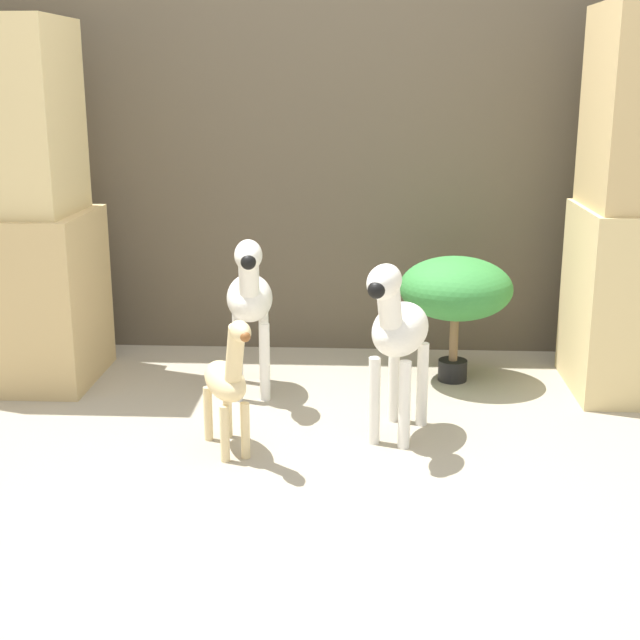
{
  "coord_description": "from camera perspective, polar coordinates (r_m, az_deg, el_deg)",
  "views": [
    {
      "loc": [
        0.15,
        -2.84,
        1.27
      ],
      "look_at": [
        -0.03,
        0.45,
        0.37
      ],
      "focal_mm": 50.0,
      "sensor_mm": 36.0,
      "label": 1
    }
  ],
  "objects": [
    {
      "name": "wall_back",
      "position": [
        4.18,
        1.02,
        12.93
      ],
      "size": [
        6.4,
        0.08,
        2.2
      ],
      "color": "brown",
      "rests_on": "ground_plane"
    },
    {
      "name": "giraffe_figurine",
      "position": [
        3.08,
        -5.94,
        -3.81
      ],
      "size": [
        0.26,
        0.4,
        0.52
      ],
      "color": "beige",
      "rests_on": "ground_plane"
    },
    {
      "name": "potted_palm_front",
      "position": [
        3.81,
        8.69,
        1.89
      ],
      "size": [
        0.48,
        0.48,
        0.54
      ],
      "color": "black",
      "rests_on": "ground_plane"
    },
    {
      "name": "zebra_right",
      "position": [
        3.15,
        4.96,
        -0.59
      ],
      "size": [
        0.29,
        0.49,
        0.67
      ],
      "color": "white",
      "rests_on": "ground_plane"
    },
    {
      "name": "ground_plane",
      "position": [
        3.11,
        0.05,
        -8.79
      ],
      "size": [
        14.0,
        14.0,
        0.0
      ],
      "primitive_type": "plane",
      "color": "#9E937F"
    },
    {
      "name": "zebra_left",
      "position": [
        3.6,
        -4.53,
        1.43
      ],
      "size": [
        0.23,
        0.49,
        0.67
      ],
      "color": "white",
      "rests_on": "ground_plane"
    }
  ]
}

